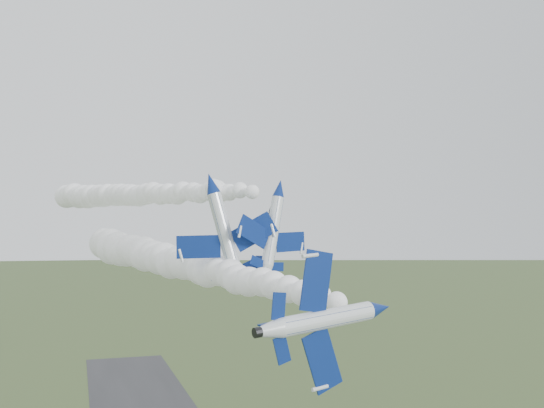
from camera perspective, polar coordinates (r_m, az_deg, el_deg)
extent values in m
cylinder|color=silver|center=(46.86, 10.05, -9.67)|extent=(3.27, 7.92, 1.51)
cone|color=navy|center=(43.32, 14.41, -10.17)|extent=(1.94, 2.33, 1.51)
cone|color=silver|center=(50.49, 6.46, -9.21)|extent=(1.85, 1.97, 1.51)
cylinder|color=black|center=(51.22, 5.82, -9.12)|extent=(0.87, 0.72, 0.76)
ellipsoid|color=black|center=(45.73, 12.23, -9.75)|extent=(1.60, 2.83, 1.00)
cube|color=navy|center=(46.93, 9.07, -6.28)|extent=(1.00, 2.28, 4.26)
cube|color=navy|center=(47.88, 9.58, -12.89)|extent=(1.00, 2.28, 4.26)
cube|color=navy|center=(49.62, 6.93, -7.60)|extent=(0.48, 1.05, 1.85)
cube|color=navy|center=(50.10, 7.19, -10.96)|extent=(0.48, 1.05, 1.85)
cube|color=navy|center=(50.40, 8.30, -9.09)|extent=(2.33, 1.92, 0.29)
cylinder|color=silver|center=(69.17, -5.75, 1.93)|extent=(4.13, 9.25, 1.98)
cone|color=navy|center=(63.50, -5.93, 2.38)|extent=(2.50, 2.78, 1.98)
cone|color=silver|center=(74.64, -5.60, 1.57)|extent=(2.40, 2.36, 1.98)
cylinder|color=black|center=(75.71, -5.57, 1.51)|extent=(1.13, 0.87, 1.01)
ellipsoid|color=black|center=(66.92, -5.95, 2.60)|extent=(2.04, 3.33, 1.32)
cube|color=navy|center=(70.13, -8.24, 1.05)|extent=(5.30, 3.68, 1.46)
cube|color=navy|center=(70.05, -3.14, 2.44)|extent=(5.30, 3.68, 1.46)
cube|color=navy|center=(73.72, -6.92, 1.28)|extent=(2.33, 1.66, 0.67)
cube|color=navy|center=(73.68, -4.33, 1.98)|extent=(2.33, 1.66, 0.67)
cube|color=navy|center=(73.55, -5.91, 2.70)|extent=(1.15, 1.85, 2.32)
cylinder|color=silver|center=(70.60, 0.70, 1.47)|extent=(4.59, 7.98, 1.68)
cone|color=navy|center=(66.91, 3.52, 1.72)|extent=(2.34, 2.56, 1.68)
cone|color=silver|center=(74.29, -1.74, 1.25)|extent=(2.20, 2.21, 1.68)
cylinder|color=black|center=(75.03, -2.19, 1.20)|extent=(1.00, 0.85, 0.85)
ellipsoid|color=black|center=(69.19, 1.88, 1.99)|extent=(2.07, 2.94, 1.12)
cube|color=navy|center=(69.42, -1.46, 1.91)|extent=(4.82, 3.73, 1.02)
cube|color=navy|center=(72.93, 1.94, 0.76)|extent=(4.82, 3.73, 1.02)
cube|color=navy|center=(72.74, -2.23, 1.58)|extent=(2.12, 1.68, 0.48)
cube|color=navy|center=(74.55, -0.44, 0.99)|extent=(2.12, 1.68, 0.48)
cube|color=navy|center=(73.71, -1.06, 2.22)|extent=(1.07, 1.60, 2.06)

